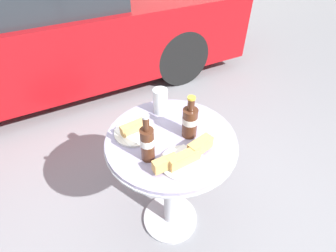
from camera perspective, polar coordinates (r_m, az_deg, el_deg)
name	(u,v)px	position (r m, az deg, el deg)	size (l,w,h in m)	color
ground_plane	(170,218)	(1.86, 0.49, -19.45)	(30.00, 30.00, 0.00)	gray
bistro_table	(171,164)	(1.40, 0.62, -8.26)	(0.65, 0.65, 0.74)	#B7B7BC
cola_bottle_left	(190,121)	(1.23, 4.79, 1.12)	(0.07, 0.07, 0.22)	#4C2819
cola_bottle_right	(147,143)	(1.11, -4.52, -3.62)	(0.06, 0.06, 0.24)	#4C2819
drinking_glass	(160,102)	(1.38, -1.68, 5.22)	(0.08, 0.08, 0.14)	black
lunch_plate_near	(135,131)	(1.29, -7.24, -0.98)	(0.20, 0.20, 0.06)	silver
lunch_plate_far	(185,157)	(1.14, 3.68, -6.86)	(0.30, 0.20, 0.07)	silver
parked_car	(27,29)	(3.18, -28.35, 18.12)	(4.34, 1.65, 1.30)	#9E0F14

